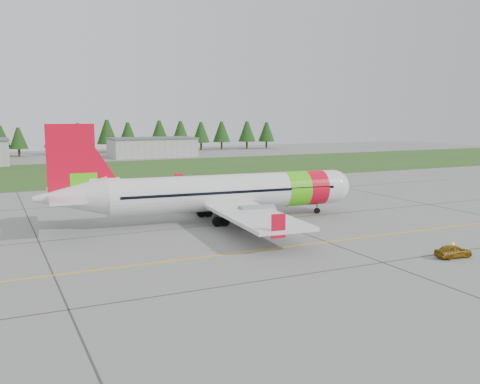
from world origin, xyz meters
TOP-DOWN VIEW (x-y plane):
  - ground at (0.00, 0.00)m, footprint 320.00×320.00m
  - aircraft at (5.08, 22.06)m, footprint 37.00×34.17m
  - follow_me_car at (16.47, -1.33)m, footprint 1.22×1.41m
  - grass_strip at (0.00, 82.00)m, footprint 320.00×50.00m
  - taxi_guideline at (0.00, 8.00)m, footprint 120.00×0.25m
  - hangar_east at (25.00, 118.00)m, footprint 24.00×12.00m
  - treeline at (0.00, 138.00)m, footprint 160.00×8.00m

SIDE VIEW (x-z plane):
  - ground at x=0.00m, z-range 0.00..0.00m
  - taxi_guideline at x=0.00m, z-range 0.00..0.02m
  - grass_strip at x=0.00m, z-range 0.00..0.03m
  - follow_me_car at x=16.47m, z-range 0.00..3.31m
  - hangar_east at x=25.00m, z-range 0.00..5.20m
  - aircraft at x=5.08m, z-range -2.37..8.83m
  - treeline at x=0.00m, z-range 0.00..10.00m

